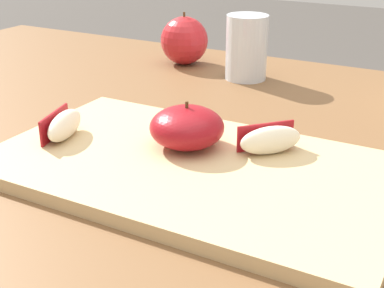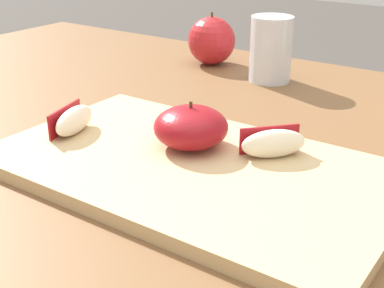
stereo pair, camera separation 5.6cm
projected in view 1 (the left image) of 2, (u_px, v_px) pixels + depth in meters
name	position (u px, v px, depth m)	size (l,w,h in m)	color
dining_table	(211.00, 210.00, 0.70)	(1.47, 0.83, 0.77)	brown
cutting_board	(192.00, 168.00, 0.57)	(0.43, 0.25, 0.02)	tan
apple_half_skin_up	(187.00, 127.00, 0.59)	(0.08, 0.08, 0.05)	maroon
apple_wedge_left	(270.00, 140.00, 0.58)	(0.07, 0.07, 0.03)	#F4EACC
apple_wedge_back	(64.00, 125.00, 0.62)	(0.04, 0.07, 0.03)	#F4EACC
whole_apple_crimson	(184.00, 41.00, 0.97)	(0.09, 0.09, 0.09)	#B21E23
drinking_glass_water	(247.00, 47.00, 0.88)	(0.07, 0.07, 0.10)	silver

